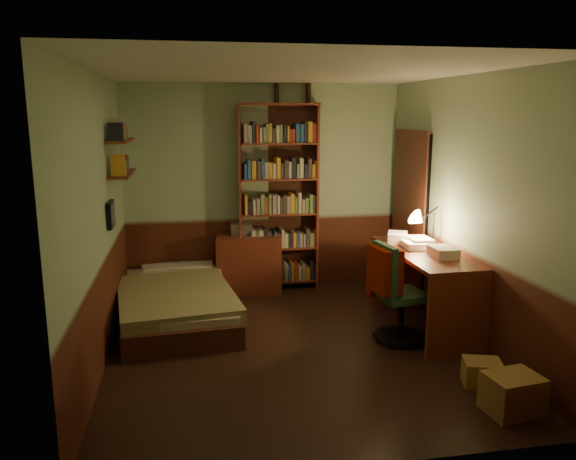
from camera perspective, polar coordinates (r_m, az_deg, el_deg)
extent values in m
cube|color=black|center=(5.64, 0.46, -11.62)|extent=(3.50, 4.00, 0.02)
cube|color=silver|center=(5.19, 0.51, 15.96)|extent=(3.50, 4.00, 0.02)
cube|color=#91AC86|center=(7.22, -2.49, 4.37)|extent=(3.50, 0.02, 2.60)
cube|color=#91AC86|center=(5.23, -18.81, 0.89)|extent=(0.02, 4.00, 2.60)
cube|color=#91AC86|center=(5.85, 17.70, 2.05)|extent=(0.02, 4.00, 2.60)
cube|color=#91AC86|center=(3.36, 6.90, -4.43)|extent=(3.50, 0.02, 2.60)
cube|color=black|center=(7.04, 12.35, 1.44)|extent=(0.06, 0.90, 2.00)
cube|color=#3A1A11|center=(7.03, 12.09, 1.43)|extent=(0.02, 0.98, 2.08)
cube|color=olive|center=(6.35, -11.28, -6.03)|extent=(1.29, 2.19, 0.63)
cube|color=maroon|center=(7.14, -3.95, -3.44)|extent=(0.85, 0.50, 0.72)
cube|color=#B2B2B7|center=(7.16, -4.72, 0.13)|extent=(0.29, 0.24, 0.14)
cube|color=maroon|center=(7.11, -0.93, 3.26)|extent=(1.04, 0.43, 2.35)
cylinder|color=black|center=(7.14, -1.16, 13.68)|extent=(0.06, 0.06, 0.23)
cylinder|color=black|center=(7.22, 2.10, 13.74)|extent=(0.08, 0.08, 0.25)
cube|color=maroon|center=(6.07, 13.69, -5.94)|extent=(0.66, 1.57, 0.84)
cube|color=silver|center=(6.27, 11.08, -0.76)|extent=(0.30, 0.34, 0.11)
cone|color=black|center=(6.22, 14.63, 1.48)|extent=(0.22, 0.22, 0.65)
cube|color=#275634|center=(5.68, 11.50, -6.30)|extent=(0.55, 0.50, 0.99)
cube|color=#871A02|center=(5.61, 8.64, 1.14)|extent=(0.24, 0.39, 0.44)
cube|color=maroon|center=(6.26, -16.46, 5.51)|extent=(0.20, 0.90, 0.03)
cube|color=maroon|center=(6.23, -16.65, 8.71)|extent=(0.20, 0.90, 0.03)
cube|color=black|center=(5.82, -17.55, 1.52)|extent=(0.04, 0.32, 0.26)
cube|color=olive|center=(4.74, 21.85, -15.19)|extent=(0.43, 0.36, 0.30)
cube|color=olive|center=(5.10, 19.11, -13.55)|extent=(0.36, 0.33, 0.21)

